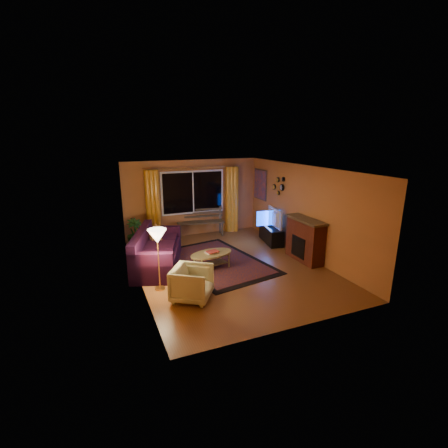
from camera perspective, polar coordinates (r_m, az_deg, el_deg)
name	(u,v)px	position (r m, az deg, el deg)	size (l,w,h in m)	color
floor	(228,266)	(8.46, 0.79, -7.44)	(4.50, 6.00, 0.02)	brown
ceiling	(229,168)	(7.83, 0.85, 9.80)	(4.50, 6.00, 0.02)	white
wall_back	(193,198)	(10.82, -5.53, 4.57)	(4.50, 0.02, 2.50)	#C1783D
wall_left	(136,229)	(7.48, -15.28, -0.86)	(0.02, 6.00, 2.50)	#C1783D
wall_right	(304,211)	(9.16, 13.92, 2.19)	(0.02, 6.00, 2.50)	#C1783D
window	(193,192)	(10.72, -5.45, 5.55)	(2.00, 0.02, 1.30)	black
curtain_rod	(193,168)	(10.57, -5.49, 9.79)	(0.03, 0.03, 3.20)	#BF8C3F
curtain_left	(153,206)	(10.41, -12.42, 3.11)	(0.36, 0.36, 2.24)	orange
curtain_right	(231,200)	(11.18, 1.33, 4.32)	(0.36, 0.36, 2.24)	orange
bench	(201,229)	(10.87, -4.11, -0.87)	(1.56, 0.46, 0.47)	#403725
potted_plant	(135,233)	(10.12, -15.40, -1.50)	(0.48, 0.48, 0.86)	#235B1E
sofa	(158,249)	(8.46, -11.61, -4.27)	(1.00, 2.34, 0.95)	black
dog	(155,233)	(8.88, -12.05, -1.57)	(0.36, 0.49, 0.53)	#A27343
armchair	(192,282)	(6.74, -5.63, -10.07)	(0.75, 0.70, 0.77)	beige
floor_lamp	(159,260)	(7.14, -11.43, -6.27)	(0.23, 0.23, 1.36)	#BF8C3F
rug	(217,261)	(8.74, -1.19, -6.53)	(2.05, 3.23, 0.02)	#67230B
coffee_table	(212,261)	(8.25, -2.21, -6.45)	(1.13, 1.13, 0.41)	#918750
tv_console	(271,234)	(10.29, 8.29, -1.83)	(0.41, 1.22, 0.51)	black
television	(272,218)	(10.14, 8.40, 1.10)	(1.01, 0.13, 0.58)	black
fireplace	(305,241)	(8.92, 14.05, -2.86)	(0.40, 1.20, 1.10)	maroon
mirror_cluster	(278,185)	(10.09, 9.53, 6.81)	(0.06, 0.60, 0.56)	black
painting	(260,185)	(11.10, 6.39, 6.91)	(0.04, 0.76, 0.96)	#C84D22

